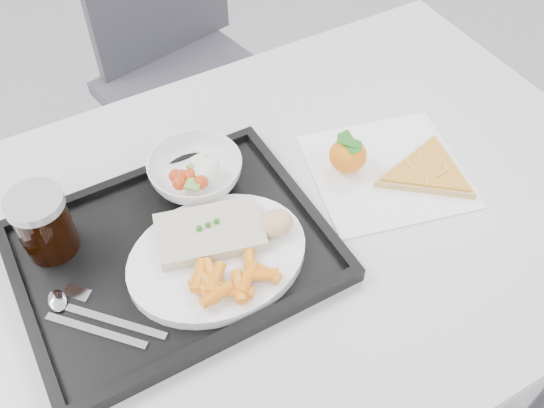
# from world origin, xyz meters

# --- Properties ---
(table) EXTENTS (1.20, 0.80, 0.75)m
(table) POSITION_xyz_m (0.00, 0.30, 0.68)
(table) COLOR silver
(table) RESTS_ON ground
(chair) EXTENTS (0.50, 0.50, 0.93)m
(chair) POSITION_xyz_m (0.15, 1.08, 0.54)
(chair) COLOR #38383F
(chair) RESTS_ON ground
(tray) EXTENTS (0.45, 0.35, 0.03)m
(tray) POSITION_xyz_m (-0.18, 0.31, 0.76)
(tray) COLOR black
(tray) RESTS_ON table
(dinner_plate) EXTENTS (0.27, 0.27, 0.02)m
(dinner_plate) POSITION_xyz_m (-0.12, 0.26, 0.77)
(dinner_plate) COLOR white
(dinner_plate) RESTS_ON tray
(fish_fillet) EXTENTS (0.18, 0.13, 0.03)m
(fish_fillet) POSITION_xyz_m (-0.12, 0.30, 0.79)
(fish_fillet) COLOR beige
(fish_fillet) RESTS_ON dinner_plate
(bread_roll) EXTENTS (0.06, 0.06, 0.03)m
(bread_roll) POSITION_xyz_m (-0.03, 0.26, 0.80)
(bread_roll) COLOR #E8B981
(bread_roll) RESTS_ON dinner_plate
(salad_bowl) EXTENTS (0.15, 0.15, 0.05)m
(salad_bowl) POSITION_xyz_m (-0.09, 0.42, 0.79)
(salad_bowl) COLOR white
(salad_bowl) RESTS_ON tray
(cola_glass) EXTENTS (0.08, 0.08, 0.11)m
(cola_glass) POSITION_xyz_m (-0.33, 0.41, 0.82)
(cola_glass) COLOR black
(cola_glass) RESTS_ON tray
(cutlery) EXTENTS (0.14, 0.15, 0.01)m
(cutlery) POSITION_xyz_m (-0.32, 0.27, 0.77)
(cutlery) COLOR silver
(cutlery) RESTS_ON tray
(napkin) EXTENTS (0.30, 0.29, 0.00)m
(napkin) POSITION_xyz_m (0.21, 0.30, 0.75)
(napkin) COLOR white
(napkin) RESTS_ON table
(tangerine) EXTENTS (0.08, 0.08, 0.07)m
(tangerine) POSITION_xyz_m (0.15, 0.34, 0.79)
(tangerine) COLOR orange
(tangerine) RESTS_ON napkin
(pizza_slice) EXTENTS (0.24, 0.24, 0.02)m
(pizza_slice) POSITION_xyz_m (0.26, 0.26, 0.76)
(pizza_slice) COLOR #DDB665
(pizza_slice) RESTS_ON napkin
(carrot_pile) EXTENTS (0.12, 0.09, 0.02)m
(carrot_pile) POSITION_xyz_m (-0.13, 0.21, 0.80)
(carrot_pile) COLOR orange
(carrot_pile) RESTS_ON dinner_plate
(salad_contents) EXTENTS (0.09, 0.07, 0.03)m
(salad_contents) POSITION_xyz_m (-0.09, 0.41, 0.80)
(salad_contents) COLOR #B93712
(salad_contents) RESTS_ON salad_bowl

